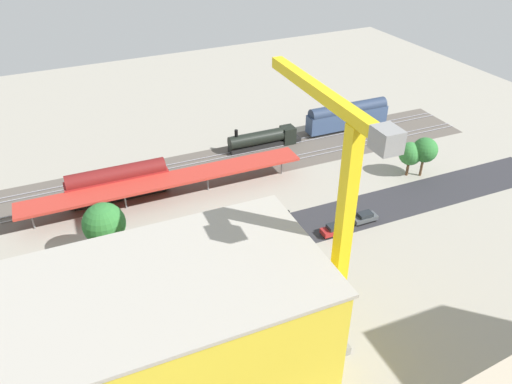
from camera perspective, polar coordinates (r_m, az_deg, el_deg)
ground_plane at (r=81.50m, az=-1.69°, el=-3.95°), size 188.57×188.57×0.00m
rail_bed at (r=97.50m, az=-6.51°, el=2.52°), size 118.27×18.35×0.01m
street_asphalt at (r=78.47m, az=-0.46°, el=-5.59°), size 118.09×12.83×0.01m
track_rails at (r=97.41m, az=-6.52°, el=2.61°), size 117.80×11.91×0.12m
platform_canopy_near at (r=87.58m, az=-10.18°, el=1.33°), size 49.37×6.55×4.05m
locomotive at (r=104.60m, az=1.09°, el=6.07°), size 15.91×3.26×5.09m
passenger_coach at (r=113.57m, az=10.40°, el=8.56°), size 19.43×3.59×6.20m
freight_coach_far at (r=90.12m, az=-15.50°, el=1.14°), size 17.71×3.66×6.18m
parked_car_0 at (r=84.12m, az=12.29°, el=-2.87°), size 4.28×1.92×1.67m
parked_car_1 at (r=80.44m, az=8.97°, el=-4.27°), size 4.54×1.98×1.78m
parked_car_2 at (r=77.16m, az=3.78°, el=-5.72°), size 4.39×1.91×1.74m
parked_car_3 at (r=75.08m, az=-0.35°, el=-6.83°), size 4.29×1.90×1.88m
construction_building at (r=53.47m, az=-10.89°, el=-16.96°), size 33.30×18.19×16.59m
construction_roof_slab at (r=47.42m, az=-11.95°, el=-10.26°), size 33.91×18.81×0.40m
tower_crane at (r=52.49m, az=9.19°, el=-3.24°), size 3.60×22.83×31.22m
box_truck_0 at (r=70.38m, az=-2.00°, el=-9.24°), size 8.53×3.37×3.23m
street_tree_0 at (r=74.90m, az=-16.95°, el=-3.49°), size 6.19×6.19×9.26m
street_tree_2 at (r=97.57m, az=18.71°, el=4.55°), size 4.65×4.65×7.77m
street_tree_3 at (r=97.29m, az=17.19°, el=4.19°), size 4.32×4.32×6.76m
traffic_light at (r=73.85m, az=3.61°, el=-3.77°), size 0.50×0.36×7.33m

